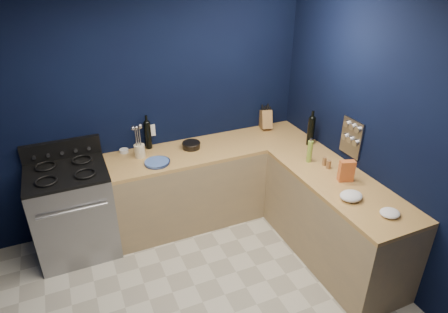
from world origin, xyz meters
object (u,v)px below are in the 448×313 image
gas_range (74,213)px  utensil_crock (140,151)px  crouton_bag (346,171)px  plate_stack (157,163)px  knife_block (265,119)px

gas_range → utensil_crock: (0.74, 0.10, 0.51)m
utensil_crock → crouton_bag: size_ratio=0.67×
gas_range → plate_stack: bearing=-8.1°
gas_range → crouton_bag: bearing=-25.5°
utensil_crock → knife_block: knife_block is taller
crouton_bag → plate_stack: bearing=165.2°
plate_stack → knife_block: 1.50m
plate_stack → gas_range: bearing=171.9°
plate_stack → utensil_crock: size_ratio=1.78×
crouton_bag → utensil_crock: bearing=161.9°
plate_stack → utensil_crock: (-0.12, 0.22, 0.05)m
knife_block → crouton_bag: bearing=-71.5°
knife_block → crouton_bag: (0.09, -1.40, -0.01)m
utensil_crock → knife_block: 1.58m
utensil_crock → crouton_bag: bearing=-36.8°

